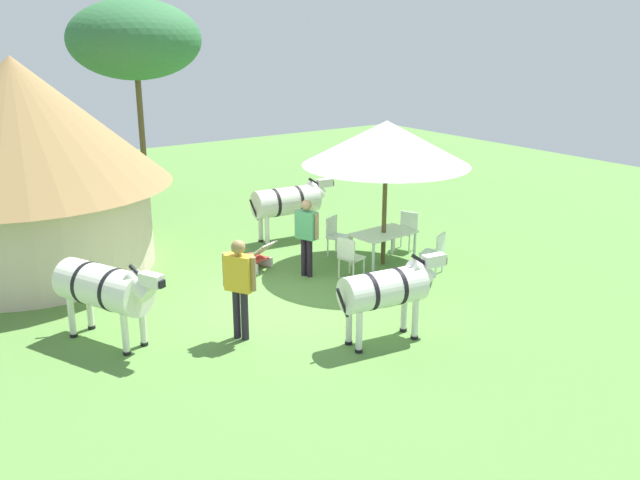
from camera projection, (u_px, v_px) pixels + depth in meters
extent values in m
plane|color=#56843D|center=(281.00, 301.00, 13.18)|extent=(36.00, 36.00, 0.00)
cylinder|color=beige|center=(32.00, 227.00, 14.74)|extent=(5.08, 5.08, 1.84)
cone|color=#977547|center=(18.00, 122.00, 14.06)|extent=(6.12, 6.12, 2.68)
cylinder|color=brown|center=(384.00, 215.00, 14.89)|extent=(0.10, 0.10, 2.25)
cone|color=beige|center=(386.00, 143.00, 14.42)|extent=(3.61, 3.61, 0.94)
cube|color=silver|center=(384.00, 233.00, 15.01)|extent=(1.44, 0.91, 0.04)
cylinder|color=silver|center=(351.00, 251.00, 15.01)|extent=(0.06, 0.06, 0.70)
cylinder|color=silver|center=(392.00, 240.00, 15.77)|extent=(0.06, 0.06, 0.70)
cylinder|color=silver|center=(373.00, 259.00, 14.49)|extent=(0.06, 0.06, 0.70)
cylinder|color=silver|center=(415.00, 247.00, 15.24)|extent=(0.06, 0.06, 0.70)
cube|color=white|center=(405.00, 232.00, 16.02)|extent=(0.56, 0.57, 0.04)
cube|color=white|center=(409.00, 221.00, 16.11)|extent=(0.21, 0.42, 0.45)
cylinder|color=white|center=(409.00, 245.00, 15.85)|extent=(0.04, 0.04, 0.45)
cylinder|color=white|center=(394.00, 242.00, 16.04)|extent=(0.04, 0.04, 0.45)
cylinder|color=white|center=(416.00, 241.00, 16.14)|extent=(0.04, 0.04, 0.45)
cylinder|color=white|center=(401.00, 238.00, 16.33)|extent=(0.04, 0.04, 0.45)
cube|color=silver|center=(339.00, 237.00, 15.66)|extent=(0.57, 0.56, 0.04)
cube|color=silver|center=(332.00, 226.00, 15.69)|extent=(0.42, 0.21, 0.45)
cylinder|color=silver|center=(349.00, 245.00, 15.80)|extent=(0.04, 0.04, 0.45)
cylinder|color=silver|center=(341.00, 250.00, 15.49)|extent=(0.04, 0.04, 0.45)
cylinder|color=silver|center=(336.00, 243.00, 15.97)|extent=(0.04, 0.04, 0.45)
cylinder|color=silver|center=(328.00, 247.00, 15.67)|extent=(0.04, 0.04, 0.45)
cube|color=white|center=(352.00, 257.00, 14.27)|extent=(0.52, 0.53, 0.04)
cube|color=white|center=(346.00, 249.00, 14.06)|extent=(0.15, 0.44, 0.45)
cylinder|color=white|center=(350.00, 263.00, 14.58)|extent=(0.04, 0.04, 0.45)
cylinder|color=white|center=(364.00, 267.00, 14.35)|extent=(0.04, 0.04, 0.45)
cylinder|color=white|center=(339.00, 268.00, 14.32)|extent=(0.04, 0.04, 0.45)
cylinder|color=white|center=(353.00, 272.00, 14.09)|extent=(0.04, 0.04, 0.45)
cube|color=white|center=(432.00, 253.00, 14.54)|extent=(0.57, 0.56, 0.04)
cube|color=white|center=(441.00, 244.00, 14.38)|extent=(0.42, 0.22, 0.45)
cylinder|color=white|center=(420.00, 264.00, 14.54)|extent=(0.04, 0.04, 0.45)
cylinder|color=white|center=(427.00, 259.00, 14.85)|extent=(0.04, 0.04, 0.45)
cylinder|color=white|center=(436.00, 267.00, 14.36)|extent=(0.04, 0.04, 0.45)
cylinder|color=white|center=(442.00, 262.00, 14.68)|extent=(0.04, 0.04, 0.45)
cylinder|color=black|center=(304.00, 257.00, 14.42)|extent=(0.12, 0.12, 0.83)
cylinder|color=black|center=(310.00, 258.00, 14.34)|extent=(0.12, 0.12, 0.83)
cube|color=#489666|center=(307.00, 225.00, 14.16)|extent=(0.36, 0.50, 0.59)
cylinder|color=#997758|center=(297.00, 222.00, 14.30)|extent=(0.09, 0.09, 0.55)
cylinder|color=#997758|center=(317.00, 226.00, 14.02)|extent=(0.09, 0.09, 0.55)
sphere|color=#997758|center=(306.00, 205.00, 14.04)|extent=(0.23, 0.23, 0.23)
cylinder|color=#241C2A|center=(237.00, 314.00, 11.51)|extent=(0.13, 0.13, 0.88)
cylinder|color=#241C2A|center=(245.00, 315.00, 11.45)|extent=(0.13, 0.13, 0.88)
cube|color=gold|center=(239.00, 273.00, 11.25)|extent=(0.43, 0.52, 0.62)
cylinder|color=olive|center=(225.00, 270.00, 11.35)|extent=(0.09, 0.09, 0.58)
cylinder|color=olive|center=(253.00, 274.00, 11.14)|extent=(0.09, 0.09, 0.58)
sphere|color=olive|center=(238.00, 247.00, 11.12)|extent=(0.24, 0.24, 0.24)
cube|color=#CF4036|center=(252.00, 258.00, 14.92)|extent=(0.69, 0.70, 0.03)
cube|color=#F6DBD1|center=(262.00, 250.00, 14.70)|extent=(0.67, 0.65, 0.39)
cube|color=silver|center=(247.00, 267.00, 14.71)|extent=(0.26, 0.58, 0.22)
cube|color=silver|center=(261.00, 260.00, 15.13)|extent=(0.26, 0.58, 0.22)
cylinder|color=silver|center=(383.00, 289.00, 11.21)|extent=(1.51, 0.80, 0.61)
cylinder|color=black|center=(368.00, 292.00, 11.08)|extent=(0.16, 0.63, 0.62)
cylinder|color=black|center=(396.00, 286.00, 11.32)|extent=(0.16, 0.63, 0.62)
cylinder|color=silver|center=(420.00, 272.00, 11.47)|extent=(0.56, 0.34, 0.48)
cube|color=silver|center=(434.00, 260.00, 11.54)|extent=(0.42, 0.23, 0.20)
cube|color=black|center=(442.00, 260.00, 11.63)|extent=(0.14, 0.14, 0.12)
cube|color=black|center=(420.00, 261.00, 11.41)|extent=(0.37, 0.09, 0.28)
cylinder|color=silver|center=(404.00, 312.00, 11.77)|extent=(0.11, 0.11, 0.72)
cylinder|color=black|center=(403.00, 330.00, 11.86)|extent=(0.13, 0.13, 0.06)
cylinder|color=silver|center=(415.00, 319.00, 11.48)|extent=(0.11, 0.11, 0.72)
cylinder|color=black|center=(414.00, 337.00, 11.58)|extent=(0.13, 0.13, 0.06)
cylinder|color=silver|center=(349.00, 324.00, 11.29)|extent=(0.11, 0.11, 0.72)
cylinder|color=black|center=(349.00, 342.00, 11.39)|extent=(0.13, 0.13, 0.06)
cylinder|color=silver|center=(359.00, 332.00, 11.00)|extent=(0.11, 0.11, 0.72)
cylinder|color=black|center=(359.00, 350.00, 11.10)|extent=(0.13, 0.13, 0.06)
cylinder|color=black|center=(342.00, 303.00, 10.90)|extent=(0.24, 0.08, 0.53)
cylinder|color=silver|center=(286.00, 201.00, 16.63)|extent=(1.68, 0.83, 0.68)
cylinder|color=black|center=(274.00, 203.00, 16.48)|extent=(0.15, 0.69, 0.69)
cylinder|color=black|center=(297.00, 200.00, 16.77)|extent=(0.15, 0.69, 0.69)
cylinder|color=silver|center=(315.00, 190.00, 16.96)|extent=(0.57, 0.36, 0.51)
cube|color=silver|center=(325.00, 183.00, 17.04)|extent=(0.42, 0.22, 0.20)
cube|color=black|center=(331.00, 183.00, 17.14)|extent=(0.13, 0.13, 0.12)
cube|color=black|center=(315.00, 183.00, 16.90)|extent=(0.37, 0.08, 0.28)
cylinder|color=silver|center=(305.00, 221.00, 17.26)|extent=(0.11, 0.11, 0.74)
cylinder|color=black|center=(305.00, 233.00, 17.37)|extent=(0.13, 0.13, 0.06)
cylinder|color=silver|center=(312.00, 224.00, 16.96)|extent=(0.11, 0.11, 0.74)
cylinder|color=black|center=(312.00, 237.00, 17.06)|extent=(0.13, 0.13, 0.06)
cylinder|color=silver|center=(261.00, 227.00, 16.69)|extent=(0.11, 0.11, 0.74)
cylinder|color=black|center=(261.00, 241.00, 16.79)|extent=(0.13, 0.13, 0.06)
cylinder|color=silver|center=(267.00, 231.00, 16.38)|extent=(0.11, 0.11, 0.74)
cylinder|color=black|center=(267.00, 245.00, 16.48)|extent=(0.13, 0.13, 0.06)
cylinder|color=black|center=(254.00, 210.00, 16.26)|extent=(0.24, 0.07, 0.53)
cylinder|color=silver|center=(103.00, 287.00, 11.21)|extent=(1.32, 1.81, 0.70)
cylinder|color=black|center=(89.00, 283.00, 11.38)|extent=(0.69, 0.36, 0.72)
cylinder|color=black|center=(116.00, 290.00, 11.06)|extent=(0.69, 0.36, 0.72)
cylinder|color=silver|center=(139.00, 286.00, 10.75)|extent=(0.51, 0.63, 0.52)
cube|color=silver|center=(151.00, 280.00, 10.56)|extent=(0.33, 0.44, 0.20)
cube|color=black|center=(160.00, 284.00, 10.48)|extent=(0.16, 0.16, 0.12)
cube|color=black|center=(138.00, 274.00, 10.69)|extent=(0.18, 0.35, 0.28)
cylinder|color=silver|center=(143.00, 325.00, 11.25)|extent=(0.11, 0.11, 0.72)
cylinder|color=black|center=(144.00, 344.00, 11.34)|extent=(0.13, 0.13, 0.06)
cylinder|color=silver|center=(125.00, 334.00, 10.93)|extent=(0.11, 0.11, 0.72)
cylinder|color=black|center=(127.00, 353.00, 11.03)|extent=(0.13, 0.13, 0.06)
cylinder|color=silver|center=(90.00, 310.00, 11.87)|extent=(0.11, 0.11, 0.72)
cylinder|color=black|center=(92.00, 327.00, 11.97)|extent=(0.13, 0.13, 0.06)
cylinder|color=silver|center=(72.00, 317.00, 11.56)|extent=(0.11, 0.11, 0.72)
cylinder|color=black|center=(74.00, 335.00, 11.65)|extent=(0.13, 0.13, 0.06)
cylinder|color=black|center=(68.00, 282.00, 11.68)|extent=(0.14, 0.24, 0.53)
cylinder|color=brown|center=(143.00, 142.00, 19.89)|extent=(0.17, 0.17, 3.70)
ellipsoid|color=#316D3C|center=(135.00, 39.00, 19.02)|extent=(3.71, 3.71, 2.23)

